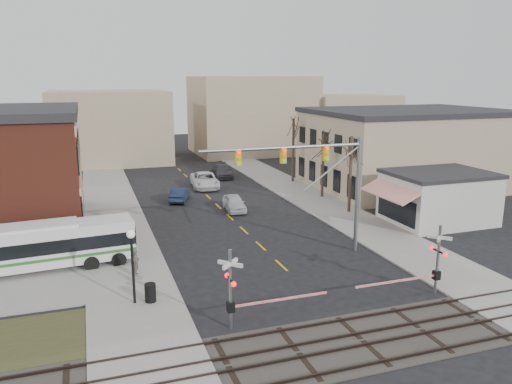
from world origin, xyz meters
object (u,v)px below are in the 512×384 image
at_px(traffic_signal_mast, 318,172).
at_px(car_c, 205,180).
at_px(car_d, 222,171).
at_px(rr_crossing_west, 239,289).
at_px(car_b, 180,194).
at_px(street_lamp, 132,251).
at_px(rr_crossing_east, 431,261).
at_px(pedestrian_near, 136,262).
at_px(pedestrian_far, 93,248).
at_px(transit_bus, 41,246).
at_px(trash_bin, 150,293).
at_px(car_a, 234,203).

bearing_deg(traffic_signal_mast, car_c, 95.51).
relative_size(car_c, car_d, 1.16).
relative_size(rr_crossing_west, car_b, 1.37).
height_order(street_lamp, car_b, street_lamp).
distance_m(rr_crossing_east, car_b, 27.62).
distance_m(rr_crossing_east, car_d, 36.49).
bearing_deg(car_b, rr_crossing_west, 106.22).
bearing_deg(pedestrian_near, car_d, -12.32).
height_order(rr_crossing_west, car_b, rr_crossing_west).
bearing_deg(pedestrian_far, car_b, 19.00).
xyz_separation_m(transit_bus, street_lamp, (4.95, -6.78, 1.39)).
bearing_deg(traffic_signal_mast, transit_bus, 170.10).
relative_size(car_d, pedestrian_near, 3.06).
relative_size(rr_crossing_east, trash_bin, 5.58).
relative_size(pedestrian_near, pedestrian_far, 1.09).
xyz_separation_m(transit_bus, car_a, (15.46, 10.02, -0.93)).
bearing_deg(rr_crossing_east, traffic_signal_mast, 112.50).
bearing_deg(car_b, street_lamp, 93.99).
relative_size(rr_crossing_east, pedestrian_far, 3.67).
bearing_deg(pedestrian_far, rr_crossing_east, -74.22).
relative_size(transit_bus, car_a, 2.70).
xyz_separation_m(street_lamp, trash_bin, (0.82, -0.11, -2.42)).
height_order(traffic_signal_mast, pedestrian_near, traffic_signal_mast).
bearing_deg(rr_crossing_east, rr_crossing_west, -179.58).
distance_m(traffic_signal_mast, car_d, 29.12).
xyz_separation_m(rr_crossing_east, car_a, (-5.15, 20.81, -1.25)).
distance_m(car_b, pedestrian_far, 16.68).
xyz_separation_m(car_b, pedestrian_far, (-8.38, -14.42, 0.21)).
bearing_deg(street_lamp, rr_crossing_west, -41.80).
relative_size(traffic_signal_mast, trash_bin, 11.07).
relative_size(trash_bin, pedestrian_near, 0.60).
relative_size(trash_bin, pedestrian_far, 0.66).
height_order(rr_crossing_west, street_lamp, street_lamp).
xyz_separation_m(rr_crossing_east, car_d, (-2.06, 36.41, -1.23)).
bearing_deg(pedestrian_far, traffic_signal_mast, -55.77).
height_order(transit_bus, pedestrian_near, transit_bus).
height_order(rr_crossing_east, car_c, rr_crossing_east).
relative_size(transit_bus, trash_bin, 11.33).
distance_m(car_d, pedestrian_far, 29.27).
relative_size(transit_bus, rr_crossing_west, 2.03).
height_order(transit_bus, car_a, transit_bus).
bearing_deg(pedestrian_far, car_d, 17.16).
height_order(traffic_signal_mast, car_c, traffic_signal_mast).
relative_size(rr_crossing_east, car_b, 1.37).
bearing_deg(car_d, street_lamp, -108.11).
distance_m(street_lamp, trash_bin, 2.55).
distance_m(traffic_signal_mast, rr_crossing_east, 9.22).
relative_size(traffic_signal_mast, car_c, 1.88).
bearing_deg(rr_crossing_west, car_b, 85.85).
bearing_deg(pedestrian_near, trash_bin, -162.76).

